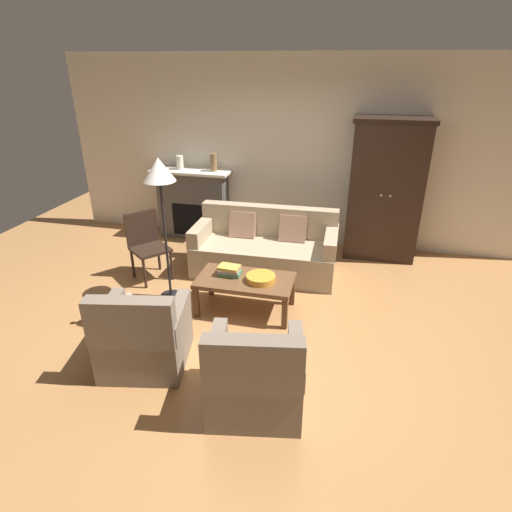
# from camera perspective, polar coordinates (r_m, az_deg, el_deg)

# --- Properties ---
(ground_plane) EXTENTS (9.60, 9.60, 0.00)m
(ground_plane) POSITION_cam_1_polar(r_m,az_deg,el_deg) (4.82, -0.54, -8.97)
(ground_plane) COLOR #B27A47
(back_wall) EXTENTS (7.20, 0.10, 2.80)m
(back_wall) POSITION_cam_1_polar(r_m,az_deg,el_deg) (6.63, 4.90, 13.68)
(back_wall) COLOR silver
(back_wall) RESTS_ON ground
(fireplace) EXTENTS (1.26, 0.48, 1.12)m
(fireplace) POSITION_cam_1_polar(r_m,az_deg,el_deg) (7.00, -8.42, 7.08)
(fireplace) COLOR #4C4947
(fireplace) RESTS_ON ground
(armoire) EXTENTS (1.06, 0.57, 2.00)m
(armoire) POSITION_cam_1_polar(r_m,az_deg,el_deg) (6.34, 17.01, 8.46)
(armoire) COLOR black
(armoire) RESTS_ON ground
(couch) EXTENTS (1.94, 0.89, 0.86)m
(couch) POSITION_cam_1_polar(r_m,az_deg,el_deg) (5.79, 1.24, 0.80)
(couch) COLOR tan
(couch) RESTS_ON ground
(coffee_table) EXTENTS (1.10, 0.60, 0.42)m
(coffee_table) POSITION_cam_1_polar(r_m,az_deg,el_deg) (4.86, -1.47, -3.62)
(coffee_table) COLOR brown
(coffee_table) RESTS_ON ground
(fruit_bowl) EXTENTS (0.33, 0.33, 0.07)m
(fruit_bowl) POSITION_cam_1_polar(r_m,az_deg,el_deg) (4.76, 0.65, -3.00)
(fruit_bowl) COLOR orange
(fruit_bowl) RESTS_ON coffee_table
(book_stack) EXTENTS (0.26, 0.19, 0.12)m
(book_stack) POSITION_cam_1_polar(r_m,az_deg,el_deg) (4.89, -3.58, -1.97)
(book_stack) COLOR #427A4C
(book_stack) RESTS_ON coffee_table
(mantel_vase_cream) EXTENTS (0.11, 0.11, 0.21)m
(mantel_vase_cream) POSITION_cam_1_polar(r_m,az_deg,el_deg) (6.88, -10.25, 12.32)
(mantel_vase_cream) COLOR beige
(mantel_vase_cream) RESTS_ON fireplace
(mantel_vase_bronze) EXTENTS (0.10, 0.10, 0.27)m
(mantel_vase_bronze) POSITION_cam_1_polar(r_m,az_deg,el_deg) (6.67, -5.74, 12.45)
(mantel_vase_bronze) COLOR olive
(mantel_vase_bronze) RESTS_ON fireplace
(armchair_near_left) EXTENTS (0.90, 0.90, 0.88)m
(armchair_near_left) POSITION_cam_1_polar(r_m,az_deg,el_deg) (4.19, -14.93, -10.56)
(armchair_near_left) COLOR #756656
(armchair_near_left) RESTS_ON ground
(armchair_near_right) EXTENTS (0.89, 0.89, 0.88)m
(armchair_near_right) POSITION_cam_1_polar(r_m,az_deg,el_deg) (3.62, -0.13, -16.00)
(armchair_near_right) COLOR #756656
(armchair_near_right) RESTS_ON ground
(side_chair_wooden) EXTENTS (0.62, 0.62, 0.90)m
(side_chair_wooden) POSITION_cam_1_polar(r_m,az_deg,el_deg) (5.76, -14.54, 1.93)
(side_chair_wooden) COLOR black
(side_chair_wooden) RESTS_ON ground
(floor_lamp) EXTENTS (0.36, 0.36, 1.73)m
(floor_lamp) POSITION_cam_1_polar(r_m,az_deg,el_deg) (4.85, -12.87, 10.14)
(floor_lamp) COLOR black
(floor_lamp) RESTS_ON ground
(dog) EXTENTS (0.55, 0.31, 0.39)m
(dog) POSITION_cam_1_polar(r_m,az_deg,el_deg) (4.95, -19.27, -6.18)
(dog) COLOR gray
(dog) RESTS_ON ground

